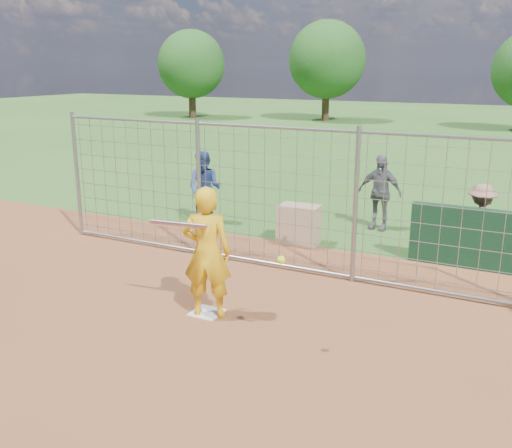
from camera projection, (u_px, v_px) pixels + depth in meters
The scene contains 11 objects.
ground at pixel (214, 308), 8.53m from camera, with size 100.00×100.00×0.00m, color #2D591E.
infield_dirt at pixel (66, 413), 5.96m from camera, with size 18.00×18.00×0.00m, color brown.
home_plate at pixel (207, 313), 8.36m from camera, with size 0.43×0.43×0.02m, color silver.
dugout_wall at pixel (486, 240), 9.98m from camera, with size 2.60×0.20×1.10m, color #11381E.
batter at pixel (207, 253), 8.04m from camera, with size 0.70×0.46×1.92m, color gold.
bystander_a at pixel (205, 188), 12.87m from camera, with size 0.81×0.63×1.66m, color navy.
bystander_b at pixel (380, 192), 12.46m from camera, with size 0.97×0.41×1.66m, color #595A5F.
bystander_c at pixel (480, 223), 10.41m from camera, with size 0.94×0.54×1.45m, color #8B604B.
equipment_bin at pixel (299, 225), 11.51m from camera, with size 0.80×0.55×0.80m, color tan.
equipment_in_play at pixel (201, 232), 7.63m from camera, with size 2.17×0.40×0.26m.
backstop_fence at pixel (272, 199), 9.91m from camera, with size 9.08×0.08×2.60m.
Camera 1 is at (4.14, -6.73, 3.51)m, focal length 40.00 mm.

